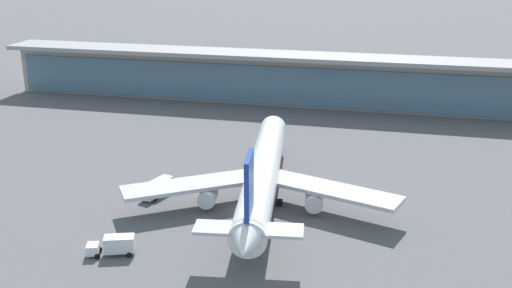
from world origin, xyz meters
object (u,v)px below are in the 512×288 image
(service_truck_near_nose_white, at_px, (114,245))
(airliner_on_stand, at_px, (263,174))
(service_truck_by_tail_yellow, at_px, (319,190))
(service_truck_mid_apron_white, at_px, (159,187))

(service_truck_near_nose_white, bearing_deg, airliner_on_stand, 54.35)
(airliner_on_stand, distance_m, service_truck_by_tail_yellow, 12.24)
(service_truck_by_tail_yellow, bearing_deg, airliner_on_stand, -149.64)
(airliner_on_stand, bearing_deg, service_truck_by_tail_yellow, 30.36)
(airliner_on_stand, relative_size, service_truck_near_nose_white, 8.56)
(service_truck_near_nose_white, xyz_separation_m, service_truck_mid_apron_white, (-1.98, 23.24, 0.00))
(airliner_on_stand, bearing_deg, service_truck_near_nose_white, -125.65)
(service_truck_near_nose_white, xyz_separation_m, service_truck_by_tail_yellow, (27.65, 30.66, -0.82))
(service_truck_near_nose_white, relative_size, service_truck_by_tail_yellow, 2.36)
(service_truck_near_nose_white, distance_m, service_truck_mid_apron_white, 23.33)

